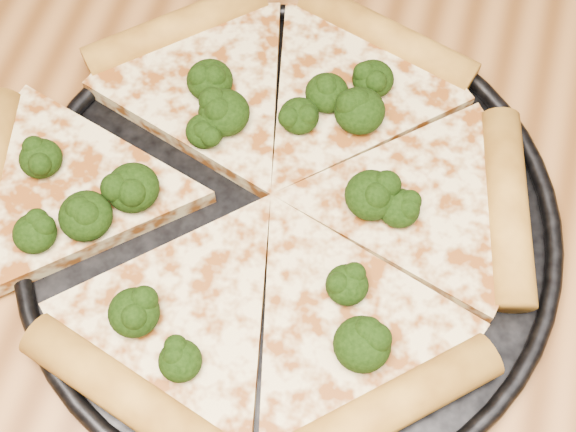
# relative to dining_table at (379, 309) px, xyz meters

# --- Properties ---
(dining_table) EXTENTS (1.20, 0.90, 0.75)m
(dining_table) POSITION_rel_dining_table_xyz_m (0.00, 0.00, 0.00)
(dining_table) COLOR #99622F
(dining_table) RESTS_ON ground
(pizza_pan) EXTENTS (0.38, 0.38, 0.02)m
(pizza_pan) POSITION_rel_dining_table_xyz_m (-0.08, 0.01, 0.10)
(pizza_pan) COLOR black
(pizza_pan) RESTS_ON dining_table
(pizza) EXTENTS (0.41, 0.38, 0.03)m
(pizza) POSITION_rel_dining_table_xyz_m (-0.10, 0.02, 0.11)
(pizza) COLOR beige
(pizza) RESTS_ON pizza_pan
(broccoli_florets) EXTENTS (0.28, 0.26, 0.03)m
(broccoli_florets) POSITION_rel_dining_table_xyz_m (-0.11, 0.02, 0.12)
(broccoli_florets) COLOR black
(broccoli_florets) RESTS_ON pizza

